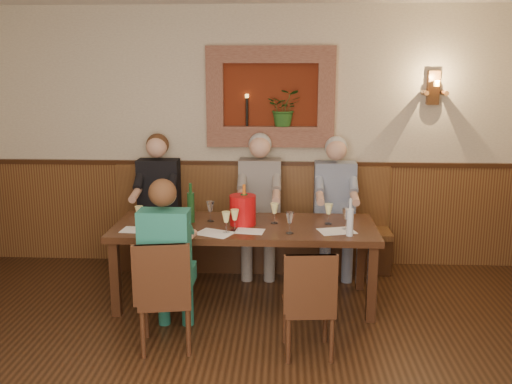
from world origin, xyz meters
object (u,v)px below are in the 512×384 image
Objects in this scene: bench at (251,238)px; person_bench_right at (335,217)px; dining_table at (245,233)px; wine_bottle_green_a at (244,208)px; person_chair_front at (168,274)px; chair_near_left at (166,316)px; chair_near_right at (308,324)px; person_bench_mid at (259,215)px; wine_bottle_green_b at (191,206)px; person_bench_left at (158,214)px; water_bottle at (350,221)px; spittoon_bucket at (243,210)px.

bench is 2.06× the size of person_bench_right.
wine_bottle_green_a reaches higher than dining_table.
wine_bottle_green_a is (0.55, 0.82, 0.34)m from person_chair_front.
chair_near_right is at bearing -11.41° from chair_near_left.
chair_near_left is 1.91m from person_bench_mid.
wine_bottle_green_b is at bearing 78.07° from chair_near_left.
person_bench_left is 1.89m from person_bench_right.
chair_near_right is (0.55, -1.91, -0.08)m from bench.
chair_near_left is 2.45× the size of wine_bottle_green_b.
water_bottle is at bearing -53.61° from person_bench_mid.
chair_near_left is 1.28m from wine_bottle_green_a.
wine_bottle_green_a is at bearing 62.28° from spittoon_bucket.
wine_bottle_green_a is (-0.01, -0.90, 0.57)m from bench.
person_bench_mid is 1.10× the size of person_chair_front.
spittoon_bucket is (-0.92, -0.82, 0.28)m from person_bench_right.
chair_near_left is (-0.56, -0.93, -0.41)m from dining_table.
chair_near_right is 3.13× the size of spittoon_bucket.
dining_table is at bearing -44.25° from spittoon_bucket.
wine_bottle_green_b is at bearing 171.51° from dining_table.
wine_bottle_green_a is at bearing 56.16° from person_chair_front.
water_bottle is at bearing -19.44° from wine_bottle_green_a.
person_bench_left is 1.01× the size of person_bench_right.
bench is 2.02× the size of person_bench_mid.
wine_bottle_green_a is (0.55, 0.97, 0.64)m from chair_near_left.
spittoon_bucket is 0.74× the size of wine_bottle_green_b.
person_bench_left is (-1.55, 1.80, 0.36)m from chair_near_right.
water_bottle reaches higher than spittoon_bucket.
person_bench_mid reaches higher than wine_bottle_green_b.
person_bench_right reaches higher than water_bottle.
water_bottle is (1.43, -0.36, -0.02)m from wine_bottle_green_b.
person_bench_left reaches higher than wine_bottle_green_b.
bench is at bearing 173.21° from person_bench_right.
person_bench_mid is at bearing -0.02° from person_bench_left.
dining_table is 1.01m from bench.
person_bench_right is 1.07× the size of person_chair_front.
person_chair_front reaches higher than bench.
person_bench_left is 4.48× the size of water_bottle.
person_bench_left is at bearing 140.01° from dining_table.
person_bench_right reaches higher than bench.
chair_near_right is 1.90m from person_bench_mid.
person_bench_right is 1.26m from spittoon_bucket.
dining_table is 0.56m from wine_bottle_green_b.
water_bottle is (0.95, -0.31, -0.01)m from spittoon_bucket.
spittoon_bucket reaches higher than chair_near_right.
wine_bottle_green_b reaches higher than dining_table.
chair_near_right is 0.58× the size of person_bench_left.
wine_bottle_green_b is 1.48m from water_bottle.
spittoon_bucket is (0.54, 0.94, 0.62)m from chair_near_left.
wine_bottle_green_a is at bearing -90.57° from bench.
bench is at bearing 88.73° from spittoon_bucket.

